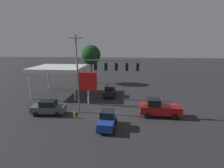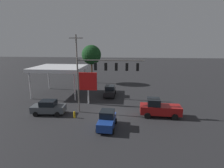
% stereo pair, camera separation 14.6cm
% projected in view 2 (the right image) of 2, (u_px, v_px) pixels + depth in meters
% --- Properties ---
extents(ground_plane, '(200.00, 200.00, 0.00)m').
position_uv_depth(ground_plane, '(111.00, 113.00, 24.21)').
color(ground_plane, '#262628').
extents(traffic_signal_assembly, '(8.89, 0.43, 7.56)m').
position_uv_depth(traffic_signal_assembly, '(105.00, 71.00, 22.92)').
color(traffic_signal_assembly, slate).
rests_on(traffic_signal_assembly, ground).
extents(utility_pole, '(2.40, 0.26, 10.90)m').
position_uv_depth(utility_pole, '(77.00, 65.00, 30.54)').
color(utility_pole, slate).
rests_on(utility_pole, ground).
extents(gas_station_canopy, '(9.01, 8.34, 5.25)m').
position_uv_depth(gas_station_canopy, '(59.00, 68.00, 32.38)').
color(gas_station_canopy, silver).
rests_on(gas_station_canopy, ground).
extents(price_sign, '(2.81, 0.27, 5.04)m').
position_uv_depth(price_sign, '(88.00, 82.00, 27.16)').
color(price_sign, silver).
rests_on(price_sign, ground).
extents(hatchback_crossing, '(2.07, 3.86, 1.97)m').
position_uv_depth(hatchback_crossing, '(107.00, 120.00, 19.76)').
color(hatchback_crossing, navy).
rests_on(hatchback_crossing, ground).
extents(pickup_parked, '(5.26, 2.39, 2.40)m').
position_uv_depth(pickup_parked, '(159.00, 108.00, 22.87)').
color(pickup_parked, maroon).
rests_on(pickup_parked, ground).
extents(sedan_far, '(2.12, 4.43, 1.93)m').
position_uv_depth(sedan_far, '(110.00, 91.00, 31.94)').
color(sedan_far, black).
rests_on(sedan_far, ground).
extents(sedan_waiting, '(4.53, 2.32, 1.93)m').
position_uv_depth(sedan_waiting, '(49.00, 107.00, 23.60)').
color(sedan_waiting, '#474C51').
rests_on(sedan_waiting, ground).
extents(street_tree, '(4.62, 4.62, 9.12)m').
position_uv_depth(street_tree, '(91.00, 55.00, 41.58)').
color(street_tree, '#4C331E').
rests_on(street_tree, ground).
extents(fire_hydrant, '(0.24, 0.24, 0.88)m').
position_uv_depth(fire_hydrant, '(74.00, 115.00, 22.52)').
color(fire_hydrant, gold).
rests_on(fire_hydrant, ground).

